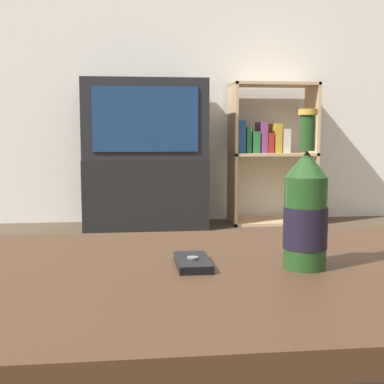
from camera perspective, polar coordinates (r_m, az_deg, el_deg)
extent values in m
cube|color=silver|center=(3.96, -5.98, 15.86)|extent=(8.00, 0.05, 2.60)
cube|color=#422B1C|center=(0.92, -2.56, -9.56)|extent=(1.32, 0.70, 0.04)
cube|color=black|center=(3.66, -4.99, -0.13)|extent=(0.83, 0.40, 0.47)
cube|color=black|center=(3.64, -5.07, 7.69)|extent=(0.82, 0.39, 0.53)
cube|color=navy|center=(3.43, -4.97, 7.75)|extent=(0.67, 0.01, 0.41)
cube|color=tan|center=(3.77, 4.34, 4.05)|extent=(0.02, 0.30, 0.99)
cube|color=tan|center=(3.92, 12.60, 4.01)|extent=(0.02, 0.30, 0.99)
cube|color=tan|center=(3.89, 8.43, -3.10)|extent=(0.59, 0.30, 0.02)
cube|color=tan|center=(3.83, 8.55, 4.04)|extent=(0.59, 0.30, 0.02)
cube|color=tan|center=(3.84, 8.68, 11.26)|extent=(0.59, 0.30, 0.02)
cube|color=navy|center=(3.78, 5.05, 5.90)|extent=(0.05, 0.21, 0.22)
cube|color=#236B38|center=(3.79, 5.80, 5.54)|extent=(0.03, 0.21, 0.18)
cube|color=#236B38|center=(3.80, 6.56, 5.32)|extent=(0.05, 0.21, 0.15)
cube|color=#7F3875|center=(3.81, 7.39, 5.79)|extent=(0.04, 0.21, 0.21)
cube|color=maroon|center=(3.82, 8.07, 5.24)|extent=(0.04, 0.21, 0.14)
cube|color=#B7932D|center=(3.84, 8.84, 5.70)|extent=(0.05, 0.21, 0.20)
cube|color=beige|center=(3.85, 9.68, 5.42)|extent=(0.05, 0.21, 0.17)
cylinder|color=#1E4219|center=(0.94, 11.99, -3.23)|extent=(0.07, 0.07, 0.16)
cylinder|color=black|center=(0.94, 11.98, -3.71)|extent=(0.08, 0.08, 0.07)
cone|color=#1E4219|center=(0.93, 12.14, 2.96)|extent=(0.07, 0.07, 0.04)
cylinder|color=#1E4219|center=(0.92, 12.22, 6.17)|extent=(0.03, 0.03, 0.06)
cylinder|color=#B79333|center=(0.93, 12.28, 8.34)|extent=(0.03, 0.03, 0.01)
cube|color=black|center=(0.94, 0.07, -7.52)|extent=(0.06, 0.12, 0.01)
cylinder|color=slate|center=(0.94, 0.07, -7.02)|extent=(0.02, 0.02, 0.00)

